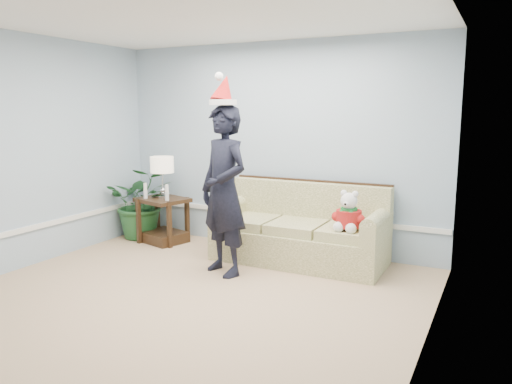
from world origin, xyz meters
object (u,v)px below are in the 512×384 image
object	(u,v)px
side_table	(163,225)
table_lamp	(162,166)
houseplant	(142,202)
man	(224,191)
teddy_bear	(349,216)
sofa	(301,233)

from	to	relation	value
side_table	table_lamp	bearing A→B (deg)	113.73
houseplant	man	bearing A→B (deg)	-24.50
houseplant	teddy_bear	size ratio (longest dim) A/B	2.25
side_table	man	size ratio (longest dim) A/B	0.41
sofa	teddy_bear	size ratio (longest dim) A/B	4.47
man	houseplant	bearing A→B (deg)	179.12
sofa	houseplant	size ratio (longest dim) A/B	1.99
table_lamp	teddy_bear	xyz separation A→B (m)	(2.71, -0.22, -0.39)
man	table_lamp	bearing A→B (deg)	174.63
man	teddy_bear	size ratio (longest dim) A/B	4.12
side_table	man	world-z (taller)	man
houseplant	teddy_bear	xyz separation A→B (m)	(3.12, -0.27, 0.15)
sofa	man	world-z (taller)	man
table_lamp	teddy_bear	world-z (taller)	table_lamp
houseplant	teddy_bear	distance (m)	3.13
side_table	teddy_bear	bearing A→B (deg)	-4.10
houseplant	man	world-z (taller)	man
man	teddy_bear	world-z (taller)	man
teddy_bear	side_table	bearing A→B (deg)	179.90
sofa	teddy_bear	world-z (taller)	sofa
side_table	teddy_bear	xyz separation A→B (m)	(2.70, -0.19, 0.43)
sofa	table_lamp	size ratio (longest dim) A/B	3.59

